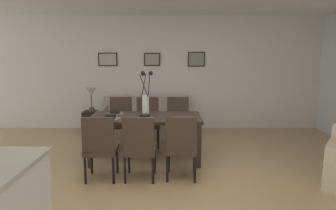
# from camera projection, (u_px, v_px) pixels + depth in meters

# --- Properties ---
(ground_plane) EXTENTS (9.00, 9.00, 0.00)m
(ground_plane) POSITION_uv_depth(u_px,v_px,m) (163.00, 182.00, 4.30)
(ground_plane) COLOR tan
(back_wall_panel) EXTENTS (9.00, 0.10, 2.60)m
(back_wall_panel) POSITION_uv_depth(u_px,v_px,m) (165.00, 73.00, 7.30)
(back_wall_panel) COLOR silver
(back_wall_panel) RESTS_ON ground
(dining_table) EXTENTS (1.80, 0.89, 0.74)m
(dining_table) POSITION_uv_depth(u_px,v_px,m) (147.00, 121.00, 5.14)
(dining_table) COLOR #33261E
(dining_table) RESTS_ON ground
(dining_chair_near_left) EXTENTS (0.45, 0.45, 0.92)m
(dining_chair_near_left) POSITION_uv_depth(u_px,v_px,m) (101.00, 145.00, 4.29)
(dining_chair_near_left) COLOR #3D2D23
(dining_chair_near_left) RESTS_ON ground
(dining_chair_near_right) EXTENTS (0.47, 0.47, 0.92)m
(dining_chair_near_right) POSITION_uv_depth(u_px,v_px,m) (122.00, 119.00, 6.01)
(dining_chair_near_right) COLOR #3D2D23
(dining_chair_near_right) RESTS_ON ground
(dining_chair_far_left) EXTENTS (0.45, 0.45, 0.92)m
(dining_chair_far_left) POSITION_uv_depth(u_px,v_px,m) (140.00, 145.00, 4.29)
(dining_chair_far_left) COLOR #3D2D23
(dining_chair_far_left) RESTS_ON ground
(dining_chair_far_right) EXTENTS (0.47, 0.47, 0.92)m
(dining_chair_far_right) POSITION_uv_depth(u_px,v_px,m) (149.00, 119.00, 5.99)
(dining_chair_far_right) COLOR #3D2D23
(dining_chair_far_right) RESTS_ON ground
(dining_chair_mid_left) EXTENTS (0.47, 0.47, 0.92)m
(dining_chair_mid_left) POSITION_uv_depth(u_px,v_px,m) (182.00, 144.00, 4.33)
(dining_chair_mid_left) COLOR #3D2D23
(dining_chair_mid_left) RESTS_ON ground
(dining_chair_mid_right) EXTENTS (0.46, 0.46, 0.92)m
(dining_chair_mid_right) POSITION_uv_depth(u_px,v_px,m) (179.00, 119.00, 6.01)
(dining_chair_mid_right) COLOR #3D2D23
(dining_chair_mid_right) RESTS_ON ground
(centerpiece_vase) EXTENTS (0.21, 0.23, 0.73)m
(centerpiece_vase) POSITION_uv_depth(u_px,v_px,m) (147.00, 99.00, 5.08)
(centerpiece_vase) COLOR white
(centerpiece_vase) RESTS_ON dining_table
(placemat_near_left) EXTENTS (0.32, 0.32, 0.01)m
(placemat_near_left) POSITION_uv_depth(u_px,v_px,m) (112.00, 118.00, 4.93)
(placemat_near_left) COLOR #7F705B
(placemat_near_left) RESTS_ON dining_table
(bowl_near_left) EXTENTS (0.17, 0.17, 0.07)m
(bowl_near_left) POSITION_uv_depth(u_px,v_px,m) (112.00, 116.00, 4.92)
(bowl_near_left) COLOR black
(bowl_near_left) RESTS_ON dining_table
(placemat_near_right) EXTENTS (0.32, 0.32, 0.01)m
(placemat_near_right) POSITION_uv_depth(u_px,v_px,m) (116.00, 114.00, 5.32)
(placemat_near_right) COLOR #7F705B
(placemat_near_right) RESTS_ON dining_table
(bowl_near_right) EXTENTS (0.17, 0.17, 0.07)m
(bowl_near_right) POSITION_uv_depth(u_px,v_px,m) (116.00, 111.00, 5.32)
(bowl_near_right) COLOR black
(bowl_near_right) RESTS_ON dining_table
(placemat_far_left) EXTENTS (0.32, 0.32, 0.01)m
(placemat_far_left) POSITION_uv_depth(u_px,v_px,m) (146.00, 118.00, 4.93)
(placemat_far_left) COLOR #7F705B
(placemat_far_left) RESTS_ON dining_table
(bowl_far_left) EXTENTS (0.17, 0.17, 0.07)m
(bowl_far_left) POSITION_uv_depth(u_px,v_px,m) (146.00, 116.00, 4.92)
(bowl_far_left) COLOR black
(bowl_far_left) RESTS_ON dining_table
(sofa) EXTENTS (1.98, 0.84, 0.80)m
(sofa) POSITION_uv_depth(u_px,v_px,m) (148.00, 121.00, 6.92)
(sofa) COLOR #A89E8E
(sofa) RESTS_ON ground
(side_table) EXTENTS (0.36, 0.36, 0.52)m
(side_table) POSITION_uv_depth(u_px,v_px,m) (93.00, 123.00, 6.84)
(side_table) COLOR black
(side_table) RESTS_ON ground
(table_lamp) EXTENTS (0.22, 0.22, 0.51)m
(table_lamp) POSITION_uv_depth(u_px,v_px,m) (92.00, 94.00, 6.74)
(table_lamp) COLOR #4C4C51
(table_lamp) RESTS_ON side_table
(framed_picture_left) EXTENTS (0.43, 0.03, 0.30)m
(framed_picture_left) POSITION_uv_depth(u_px,v_px,m) (109.00, 59.00, 7.18)
(framed_picture_left) COLOR black
(framed_picture_center) EXTENTS (0.37, 0.03, 0.30)m
(framed_picture_center) POSITION_uv_depth(u_px,v_px,m) (153.00, 59.00, 7.18)
(framed_picture_center) COLOR black
(framed_picture_right) EXTENTS (0.39, 0.03, 0.33)m
(framed_picture_right) POSITION_uv_depth(u_px,v_px,m) (197.00, 59.00, 7.18)
(framed_picture_right) COLOR black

